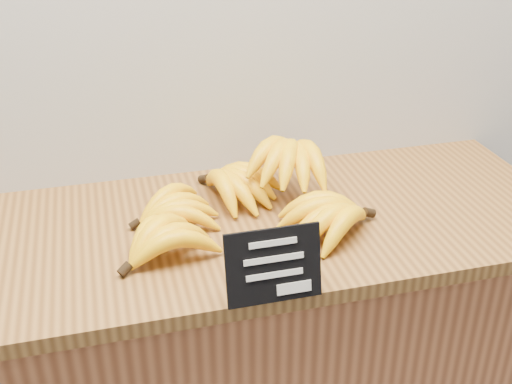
# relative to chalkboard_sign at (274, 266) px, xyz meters

# --- Properties ---
(counter_top) EXTENTS (1.34, 0.54, 0.03)m
(counter_top) POSITION_rel_chalkboard_sign_xyz_m (0.02, 0.26, -0.08)
(counter_top) COLOR brown
(counter_top) RESTS_ON counter
(chalkboard_sign) EXTENTS (0.16, 0.03, 0.13)m
(chalkboard_sign) POSITION_rel_chalkboard_sign_xyz_m (0.00, 0.00, 0.00)
(chalkboard_sign) COLOR black
(chalkboard_sign) RESTS_ON counter_top
(banana_pile) EXTENTS (0.53, 0.40, 0.12)m
(banana_pile) POSITION_rel_chalkboard_sign_xyz_m (0.03, 0.27, -0.02)
(banana_pile) COLOR yellow
(banana_pile) RESTS_ON counter_top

